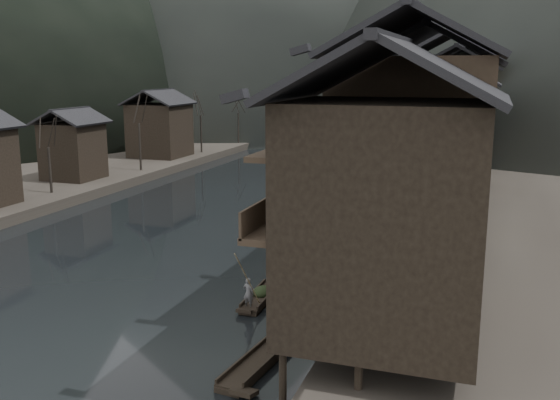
% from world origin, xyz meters
% --- Properties ---
extents(water, '(300.00, 300.00, 0.00)m').
position_xyz_m(water, '(0.00, 0.00, 0.00)').
color(water, black).
rests_on(water, ground).
extents(left_bank, '(40.00, 200.00, 1.20)m').
position_xyz_m(left_bank, '(-35.00, 40.00, 0.60)').
color(left_bank, '#2D2823').
rests_on(left_bank, ground).
extents(stilt_houses, '(9.00, 67.60, 15.37)m').
position_xyz_m(stilt_houses, '(17.28, 19.24, 8.97)').
color(stilt_houses, black).
rests_on(stilt_houses, ground).
extents(left_houses, '(8.10, 53.20, 8.73)m').
position_xyz_m(left_houses, '(-20.50, 20.12, 5.66)').
color(left_houses, black).
rests_on(left_houses, left_bank).
extents(bare_trees, '(3.81, 72.56, 7.61)m').
position_xyz_m(bare_trees, '(-17.00, 23.13, 6.53)').
color(bare_trees, black).
rests_on(bare_trees, left_bank).
extents(moored_sampans, '(2.58, 54.90, 0.47)m').
position_xyz_m(moored_sampans, '(12.09, 18.15, 0.20)').
color(moored_sampans, black).
rests_on(moored_sampans, water).
extents(midriver_boats, '(9.15, 11.63, 0.45)m').
position_xyz_m(midriver_boats, '(3.68, 41.45, 0.20)').
color(midriver_boats, black).
rests_on(midriver_boats, water).
extents(stone_bridge, '(40.00, 6.00, 9.00)m').
position_xyz_m(stone_bridge, '(-0.00, 72.00, 5.11)').
color(stone_bridge, '#4C4C4F').
rests_on(stone_bridge, ground).
extents(hero_sampan, '(1.18, 4.90, 0.43)m').
position_xyz_m(hero_sampan, '(9.47, -0.05, 0.20)').
color(hero_sampan, black).
rests_on(hero_sampan, water).
extents(cargo_heap, '(1.07, 1.40, 0.64)m').
position_xyz_m(cargo_heap, '(9.48, 0.17, 0.76)').
color(cargo_heap, black).
rests_on(cargo_heap, hero_sampan).
extents(boatman, '(0.65, 0.48, 1.64)m').
position_xyz_m(boatman, '(9.41, -1.76, 1.25)').
color(boatman, '#5E5F61').
rests_on(boatman, hero_sampan).
extents(bamboo_pole, '(1.20, 1.89, 4.17)m').
position_xyz_m(bamboo_pole, '(9.61, -1.76, 4.16)').
color(bamboo_pole, '#8C7A51').
rests_on(bamboo_pole, boatman).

